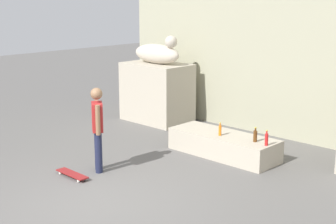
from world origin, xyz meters
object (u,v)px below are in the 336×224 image
skater (98,126)px  bottle_red (266,139)px  skateboard (72,174)px  bottle_orange (220,130)px  statue_reclining_left (158,53)px  bottle_brown (255,136)px

skater → bottle_red: bearing=81.7°
skater → skateboard: (-0.09, -0.58, -0.86)m
skater → bottle_orange: (1.20, 2.32, -0.32)m
skater → statue_reclining_left: bearing=153.9°
statue_reclining_left → bottle_orange: size_ratio=5.60×
bottle_brown → bottle_orange: (-0.80, -0.13, -0.01)m
statue_reclining_left → bottle_orange: 3.64m
skateboard → bottle_orange: bearing=66.9°
skateboard → bottle_orange: 3.22m
bottle_brown → skater: bearing=-129.2°
skater → bottle_orange: skater is taller
bottle_brown → bottle_red: bearing=-10.9°
skateboard → bottle_red: 3.85m
skateboard → skater: bearing=82.3°
statue_reclining_left → bottle_red: 4.61m
skateboard → bottle_red: bearing=52.0°
statue_reclining_left → skater: bearing=-59.4°
bottle_brown → bottle_red: bottle_red is taller
skater → bottle_brown: skater is taller
bottle_brown → bottle_red: 0.31m
statue_reclining_left → bottle_orange: statue_reclining_left is taller
statue_reclining_left → bottle_brown: size_ratio=5.35×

